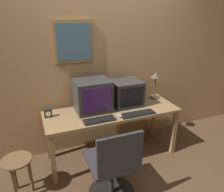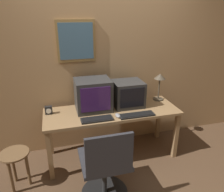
% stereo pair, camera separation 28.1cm
% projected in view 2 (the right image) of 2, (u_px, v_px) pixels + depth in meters
% --- Properties ---
extents(wall_back, '(8.00, 0.08, 2.60)m').
position_uv_depth(wall_back, '(104.00, 59.00, 3.04)').
color(wall_back, tan).
rests_on(wall_back, ground_plane).
extents(desk, '(1.77, 0.62, 0.70)m').
position_uv_depth(desk, '(112.00, 116.00, 2.91)').
color(desk, '#99754C').
rests_on(desk, ground_plane).
extents(monitor_left, '(0.45, 0.38, 0.41)m').
position_uv_depth(monitor_left, '(93.00, 95.00, 2.85)').
color(monitor_left, '#333333').
rests_on(monitor_left, desk).
extents(monitor_right, '(0.40, 0.36, 0.35)m').
position_uv_depth(monitor_right, '(128.00, 94.00, 2.98)').
color(monitor_right, '#333333').
rests_on(monitor_right, desk).
extents(keyboard_main, '(0.39, 0.14, 0.03)m').
position_uv_depth(keyboard_main, '(97.00, 119.00, 2.63)').
color(keyboard_main, black).
rests_on(keyboard_main, desk).
extents(keyboard_side, '(0.45, 0.13, 0.03)m').
position_uv_depth(keyboard_side, '(137.00, 115.00, 2.74)').
color(keyboard_side, black).
rests_on(keyboard_side, desk).
extents(mouse_near_keyboard, '(0.06, 0.11, 0.04)m').
position_uv_depth(mouse_near_keyboard, '(118.00, 115.00, 2.71)').
color(mouse_near_keyboard, gray).
rests_on(mouse_near_keyboard, desk).
extents(desk_clock, '(0.09, 0.06, 0.11)m').
position_uv_depth(desk_clock, '(49.00, 110.00, 2.77)').
color(desk_clock, black).
rests_on(desk_clock, desk).
extents(desk_lamp, '(0.16, 0.16, 0.39)m').
position_uv_depth(desk_lamp, '(160.00, 80.00, 3.13)').
color(desk_lamp, '#4C4233').
rests_on(desk_lamp, desk).
extents(office_chair, '(0.52, 0.52, 0.90)m').
position_uv_depth(office_chair, '(105.00, 169.00, 2.29)').
color(office_chair, black).
rests_on(office_chair, ground_plane).
extents(side_stool, '(0.32, 0.32, 0.47)m').
position_uv_depth(side_stool, '(16.00, 161.00, 2.46)').
color(side_stool, brown).
rests_on(side_stool, ground_plane).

